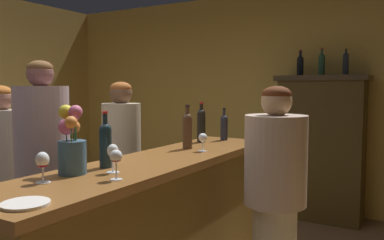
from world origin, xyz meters
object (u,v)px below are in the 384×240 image
at_px(flower_arrangement, 71,144).
at_px(wine_bottle_merlot, 187,129).
at_px(bartender, 275,197).
at_px(display_bottle_left, 300,65).
at_px(patron_in_grey, 122,159).
at_px(patron_by_cabinet, 43,172).
at_px(cheese_plate, 25,204).
at_px(display_bottle_midleft, 322,63).
at_px(display_bottle_center, 346,63).
at_px(wine_glass_rear, 113,152).
at_px(wine_glass_front, 203,138).
at_px(wine_glass_spare, 43,162).
at_px(bar_counter, 158,240).
at_px(display_cabinet, 321,145).
at_px(wine_bottle_malbec, 105,143).
at_px(wine_glass_mid, 116,158).
at_px(patron_in_navy, 3,169).
at_px(wine_bottle_pinot, 224,126).
at_px(wine_bottle_rose, 201,124).

bearing_deg(flower_arrangement, wine_bottle_merlot, 86.28).
bearing_deg(flower_arrangement, bartender, 49.59).
height_order(display_bottle_left, patron_in_grey, display_bottle_left).
bearing_deg(patron_by_cabinet, cheese_plate, -71.50).
xyz_separation_m(display_bottle_midleft, display_bottle_center, (0.26, -0.00, -0.00)).
bearing_deg(wine_bottle_merlot, patron_in_grey, 163.22).
xyz_separation_m(wine_glass_rear, display_bottle_left, (0.15, 3.06, 0.61)).
xyz_separation_m(wine_glass_front, bartender, (0.56, -0.08, -0.33)).
relative_size(display_bottle_midleft, patron_by_cabinet, 0.18).
xyz_separation_m(wine_glass_spare, display_bottle_center, (0.78, 3.41, 0.63)).
height_order(wine_glass_spare, display_bottle_center, display_bottle_center).
xyz_separation_m(display_bottle_left, bartender, (0.48, -2.27, -0.96)).
bearing_deg(bar_counter, bartender, 27.26).
xyz_separation_m(display_cabinet, patron_by_cabinet, (-1.26, -2.82, 0.07)).
height_order(wine_glass_spare, patron_in_grey, patron_in_grey).
bearing_deg(cheese_plate, wine_bottle_malbec, 108.73).
bearing_deg(bar_counter, wine_glass_front, 76.47).
xyz_separation_m(display_cabinet, wine_bottle_malbec, (-0.54, -2.98, 0.34)).
relative_size(flower_arrangement, cheese_plate, 1.96).
distance_m(bar_counter, display_bottle_midleft, 2.93).
distance_m(wine_glass_mid, wine_glass_rear, 0.17).
xyz_separation_m(wine_glass_front, cheese_plate, (0.04, -1.49, -0.09)).
bearing_deg(display_bottle_center, wine_glass_mid, -99.29).
height_order(display_bottle_midleft, patron_in_grey, display_bottle_midleft).
height_order(flower_arrangement, cheese_plate, flower_arrangement).
relative_size(wine_glass_front, patron_by_cabinet, 0.08).
bearing_deg(display_cabinet, cheese_plate, -94.57).
xyz_separation_m(wine_glass_front, patron_in_navy, (-1.56, -0.50, -0.29)).
bearing_deg(display_bottle_center, display_cabinet, 180.00).
distance_m(display_cabinet, patron_in_navy, 3.30).
height_order(wine_glass_front, wine_glass_mid, wine_glass_mid).
bearing_deg(display_bottle_center, display_bottle_midleft, 180.00).
distance_m(wine_bottle_malbec, wine_glass_mid, 0.33).
distance_m(wine_glass_rear, display_bottle_center, 3.19).
xyz_separation_m(wine_bottle_merlot, bartender, (0.72, -0.13, -0.38)).
xyz_separation_m(wine_bottle_pinot, patron_in_grey, (-0.87, -0.33, -0.32)).
xyz_separation_m(wine_bottle_merlot, patron_by_cabinet, (-0.76, -0.68, -0.28)).
bearing_deg(cheese_plate, patron_in_grey, 120.35).
height_order(wine_bottle_merlot, wine_glass_spare, wine_bottle_merlot).
relative_size(flower_arrangement, patron_in_grey, 0.23).
height_order(wine_bottle_pinot, patron_in_navy, patron_in_navy).
xyz_separation_m(wine_bottle_rose, wine_glass_front, (0.25, -0.43, -0.06)).
distance_m(wine_bottle_malbec, patron_in_navy, 1.43).
distance_m(flower_arrangement, patron_in_navy, 1.46).
distance_m(wine_bottle_rose, wine_glass_mid, 1.45).
bearing_deg(wine_glass_rear, flower_arrangement, -140.72).
bearing_deg(display_bottle_center, wine_bottle_merlot, -109.11).
xyz_separation_m(display_cabinet, patron_in_navy, (-1.90, -2.70, -0.00)).
bearing_deg(patron_by_cabinet, display_bottle_left, 40.71).
relative_size(display_bottle_left, display_bottle_center, 0.98).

